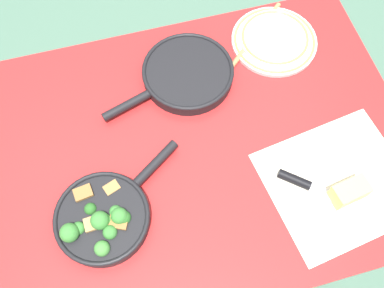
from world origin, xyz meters
The scene contains 9 objects.
ground_plane centered at (0.00, 0.00, 0.00)m, with size 14.00×14.00×0.00m, color #476B56.
dining_table_red centered at (0.00, 0.00, 0.66)m, with size 1.17×0.83×0.75m.
skillet_broccoli centered at (0.26, 0.14, 0.78)m, with size 0.34×0.27×0.07m.
skillet_eggs centered at (-0.04, -0.22, 0.77)m, with size 0.39×0.26×0.04m.
wooden_spoon centered at (-0.20, -0.23, 0.76)m, with size 0.33×0.29×0.02m.
parchment_sheet centered at (-0.34, 0.19, 0.75)m, with size 0.40×0.36×0.00m.
grater_knife centered at (-0.26, 0.19, 0.76)m, with size 0.22×0.19×0.02m.
cheese_block centered at (-0.34, 0.23, 0.78)m, with size 0.10×0.06×0.05m.
dinner_plate_stack centered at (-0.33, -0.27, 0.77)m, with size 0.25×0.25×0.03m.
Camera 1 is at (0.12, 0.46, 1.78)m, focal length 40.00 mm.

